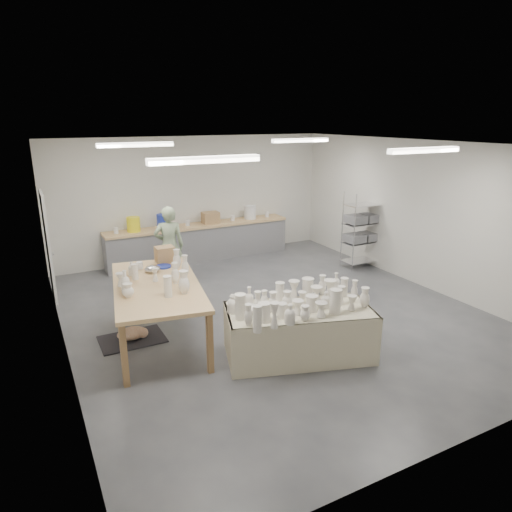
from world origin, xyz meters
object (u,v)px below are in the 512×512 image
drying_table (299,329)px  red_stool (167,269)px  work_table (158,282)px  potter (169,246)px

drying_table → red_stool: (-0.76, 4.11, -0.18)m
work_table → potter: (0.89, 2.31, -0.10)m
potter → work_table: bearing=83.4°
potter → red_stool: bearing=-75.4°
red_stool → drying_table: bearing=-79.5°
drying_table → work_table: bearing=154.9°
work_table → red_stool: 2.82m
potter → drying_table: bearing=115.8°
work_table → drying_table: bearing=-32.9°
potter → red_stool: 0.65m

